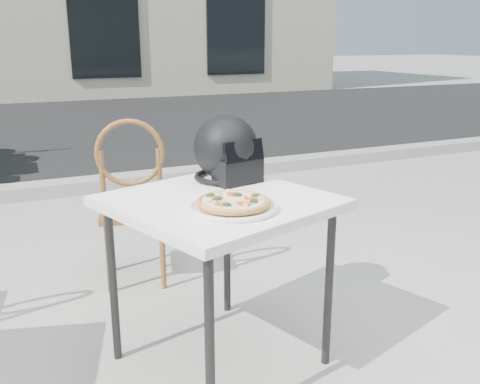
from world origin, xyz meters
name	(u,v)px	position (x,y,z in m)	size (l,w,h in m)	color
ground	(225,357)	(0.00, 0.00, 0.00)	(80.00, 80.00, 0.00)	#A19F99
street_asphalt	(52,128)	(0.00, 7.00, 0.00)	(30.00, 8.00, 0.00)	black
curb	(98,184)	(0.00, 3.00, 0.06)	(30.00, 0.25, 0.12)	gray
cafe_table_main	(219,214)	(-0.02, -0.01, 0.67)	(0.98, 0.98, 0.74)	white
plate	(233,207)	(-0.04, -0.18, 0.75)	(0.39, 0.39, 0.02)	white
pizza	(233,202)	(-0.04, -0.18, 0.77)	(0.35, 0.35, 0.03)	#CB8F4A
helmet	(227,152)	(0.12, 0.24, 0.87)	(0.35, 0.35, 0.29)	black
cafe_chair_main	(133,194)	(-0.16, 0.89, 0.53)	(0.45, 0.45, 0.96)	brown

